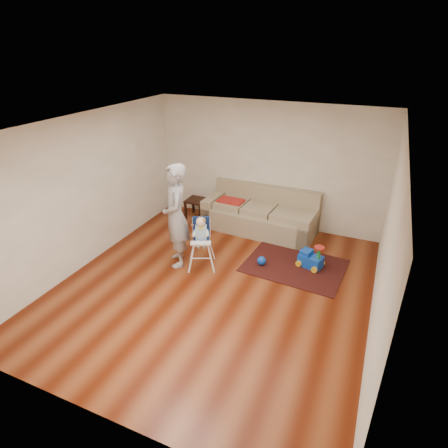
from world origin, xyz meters
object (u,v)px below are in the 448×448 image
at_px(ride_on_toy, 311,255).
at_px(high_chair, 201,243).
at_px(toy_ball, 262,261).
at_px(side_table, 197,208).
at_px(adult, 176,216).
at_px(sofa, 260,211).

xyz_separation_m(ride_on_toy, high_chair, (-1.85, -0.77, 0.24)).
relative_size(ride_on_toy, toy_ball, 2.80).
height_order(side_table, adult, adult).
relative_size(sofa, adult, 1.29).
height_order(sofa, ride_on_toy, sofa).
relative_size(sofa, side_table, 5.47).
relative_size(side_table, ride_on_toy, 0.98).
distance_m(ride_on_toy, adult, 2.56).
relative_size(sofa, ride_on_toy, 5.35).
xyz_separation_m(high_chair, adult, (-0.46, -0.07, 0.48)).
bearing_deg(toy_ball, sofa, 110.56).
xyz_separation_m(sofa, adult, (-0.96, -1.88, 0.49)).
bearing_deg(ride_on_toy, toy_ball, -142.83).
relative_size(side_table, toy_ball, 2.74).
height_order(side_table, high_chair, high_chair).
height_order(sofa, adult, adult).
relative_size(side_table, adult, 0.24).
relative_size(sofa, high_chair, 2.47).
distance_m(sofa, ride_on_toy, 1.72).
bearing_deg(adult, sofa, 118.86).
height_order(ride_on_toy, toy_ball, ride_on_toy).
xyz_separation_m(sofa, high_chair, (-0.50, -1.81, 0.02)).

